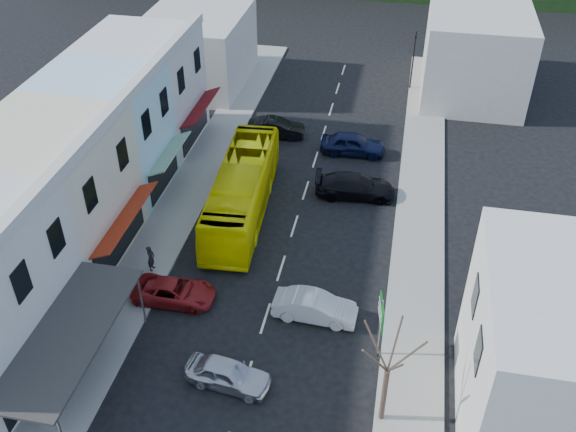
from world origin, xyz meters
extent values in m
plane|color=black|center=(0.00, 0.00, 0.00)|extent=(120.00, 120.00, 0.00)
cube|color=gray|center=(-7.50, 10.00, 0.07)|extent=(3.00, 52.00, 0.15)
cube|color=gray|center=(7.50, 10.00, 0.07)|extent=(3.00, 52.00, 0.15)
cube|color=#5B0C0E|center=(-8.40, -5.50, 3.05)|extent=(1.30, 7.65, 0.08)
cube|color=beige|center=(-12.50, 3.00, 4.00)|extent=(7.00, 8.00, 8.00)
cube|color=maroon|center=(-8.40, 3.00, 3.05)|extent=(1.30, 6.80, 0.08)
cube|color=#A8D1DB|center=(-12.50, 10.00, 4.00)|extent=(7.00, 6.00, 8.00)
cube|color=#195926|center=(-8.40, 10.00, 3.05)|extent=(1.30, 5.10, 0.08)
cube|color=beige|center=(-12.50, 16.50, 4.00)|extent=(7.00, 7.00, 8.00)
cube|color=#5B0C0E|center=(-8.40, 16.50, 3.05)|extent=(1.30, 5.95, 0.08)
cube|color=beige|center=(13.50, -4.00, 4.00)|extent=(8.00, 9.00, 8.00)
cube|color=#B7B2A8|center=(-12.00, 27.00, 3.00)|extent=(8.00, 10.00, 6.00)
cube|color=#B7B2A8|center=(11.00, 30.00, 3.50)|extent=(8.00, 12.00, 7.00)
imported|color=#FEF107|center=(-3.43, 8.80, 1.55)|extent=(3.24, 11.74, 3.10)
imported|color=silver|center=(-0.72, -4.40, 0.70)|extent=(4.60, 2.37, 1.40)
imported|color=silver|center=(2.47, 0.58, 0.70)|extent=(4.47, 1.98, 1.40)
imported|color=maroon|center=(-5.00, 0.40, 0.70)|extent=(4.65, 2.03, 1.40)
imported|color=black|center=(3.24, 12.02, 0.70)|extent=(4.64, 2.23, 1.40)
imported|color=black|center=(2.49, 17.35, 0.70)|extent=(4.45, 1.93, 1.40)
imported|color=black|center=(-3.44, 18.76, 0.70)|extent=(4.55, 2.21, 1.40)
imported|color=black|center=(-6.99, 2.36, 1.00)|extent=(0.41, 0.61, 1.70)
camera|label=1|loc=(5.69, -22.75, 23.66)|focal=40.00mm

